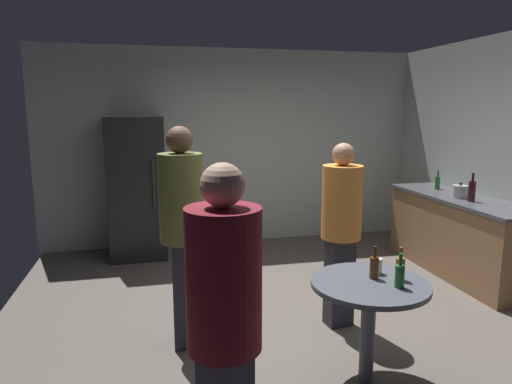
{
  "coord_description": "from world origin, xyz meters",
  "views": [
    {
      "loc": [
        -1.15,
        -3.74,
        1.89
      ],
      "look_at": [
        -0.28,
        0.04,
        1.18
      ],
      "focal_mm": 32.18,
      "sensor_mm": 36.0,
      "label": 1
    }
  ],
  "objects_px": {
    "beer_bottle_on_counter": "(438,182)",
    "foreground_table": "(369,296)",
    "refrigerator": "(137,188)",
    "person_in_maroon_shirt": "(224,316)",
    "beer_bottle_green": "(400,275)",
    "person_in_orange_shirt": "(341,222)",
    "beer_bottle_amber": "(400,268)",
    "plastic_cup_white": "(376,266)",
    "wine_bottle_on_counter": "(472,191)",
    "kettle": "(460,191)",
    "person_in_olive_shirt": "(182,221)",
    "beer_bottle_brown": "(374,267)"
  },
  "relations": [
    {
      "from": "plastic_cup_white",
      "to": "person_in_olive_shirt",
      "type": "distance_m",
      "value": 1.49
    },
    {
      "from": "refrigerator",
      "to": "plastic_cup_white",
      "type": "xyz_separation_m",
      "value": [
        1.72,
        -3.11,
        -0.11
      ]
    },
    {
      "from": "beer_bottle_amber",
      "to": "person_in_maroon_shirt",
      "type": "relative_size",
      "value": 0.14
    },
    {
      "from": "refrigerator",
      "to": "wine_bottle_on_counter",
      "type": "xyz_separation_m",
      "value": [
        3.55,
        -1.72,
        0.12
      ]
    },
    {
      "from": "person_in_olive_shirt",
      "to": "plastic_cup_white",
      "type": "bearing_deg",
      "value": -23.91
    },
    {
      "from": "beer_bottle_amber",
      "to": "beer_bottle_brown",
      "type": "relative_size",
      "value": 1.0
    },
    {
      "from": "wine_bottle_on_counter",
      "to": "beer_bottle_brown",
      "type": "relative_size",
      "value": 1.35
    },
    {
      "from": "wine_bottle_on_counter",
      "to": "beer_bottle_amber",
      "type": "distance_m",
      "value": 2.33
    },
    {
      "from": "refrigerator",
      "to": "person_in_olive_shirt",
      "type": "bearing_deg",
      "value": -80.73
    },
    {
      "from": "person_in_maroon_shirt",
      "to": "beer_bottle_green",
      "type": "bearing_deg",
      "value": -7.38
    },
    {
      "from": "beer_bottle_amber",
      "to": "beer_bottle_on_counter",
      "type": "bearing_deg",
      "value": 51.37
    },
    {
      "from": "beer_bottle_brown",
      "to": "person_in_maroon_shirt",
      "type": "relative_size",
      "value": 0.14
    },
    {
      "from": "kettle",
      "to": "beer_bottle_amber",
      "type": "xyz_separation_m",
      "value": [
        -1.76,
        -1.75,
        -0.15
      ]
    },
    {
      "from": "refrigerator",
      "to": "person_in_maroon_shirt",
      "type": "bearing_deg",
      "value": -83.23
    },
    {
      "from": "beer_bottle_brown",
      "to": "person_in_maroon_shirt",
      "type": "bearing_deg",
      "value": -144.25
    },
    {
      "from": "wine_bottle_on_counter",
      "to": "person_in_olive_shirt",
      "type": "height_order",
      "value": "person_in_olive_shirt"
    },
    {
      "from": "beer_bottle_amber",
      "to": "person_in_olive_shirt",
      "type": "xyz_separation_m",
      "value": [
        -1.41,
        0.81,
        0.22
      ]
    },
    {
      "from": "beer_bottle_green",
      "to": "wine_bottle_on_counter",
      "type": "bearing_deg",
      "value": 42.55
    },
    {
      "from": "wine_bottle_on_counter",
      "to": "beer_bottle_on_counter",
      "type": "xyz_separation_m",
      "value": [
        0.11,
        0.77,
        -0.03
      ]
    },
    {
      "from": "person_in_orange_shirt",
      "to": "beer_bottle_brown",
      "type": "bearing_deg",
      "value": -14.04
    },
    {
      "from": "beer_bottle_brown",
      "to": "person_in_maroon_shirt",
      "type": "height_order",
      "value": "person_in_maroon_shirt"
    },
    {
      "from": "person_in_olive_shirt",
      "to": "person_in_orange_shirt",
      "type": "xyz_separation_m",
      "value": [
        1.35,
        0.06,
        -0.1
      ]
    },
    {
      "from": "beer_bottle_green",
      "to": "person_in_orange_shirt",
      "type": "bearing_deg",
      "value": 89.3
    },
    {
      "from": "beer_bottle_on_counter",
      "to": "beer_bottle_green",
      "type": "bearing_deg",
      "value": -128.29
    },
    {
      "from": "kettle",
      "to": "beer_bottle_green",
      "type": "xyz_separation_m",
      "value": [
        -1.83,
        -1.87,
        -0.15
      ]
    },
    {
      "from": "kettle",
      "to": "beer_bottle_on_counter",
      "type": "bearing_deg",
      "value": 81.11
    },
    {
      "from": "beer_bottle_brown",
      "to": "beer_bottle_green",
      "type": "relative_size",
      "value": 1.0
    },
    {
      "from": "kettle",
      "to": "beer_bottle_brown",
      "type": "distance_m",
      "value": 2.56
    },
    {
      "from": "kettle",
      "to": "plastic_cup_white",
      "type": "xyz_separation_m",
      "value": [
        -1.85,
        -1.6,
        -0.18
      ]
    },
    {
      "from": "beer_bottle_amber",
      "to": "person_in_orange_shirt",
      "type": "relative_size",
      "value": 0.14
    },
    {
      "from": "beer_bottle_brown",
      "to": "person_in_orange_shirt",
      "type": "bearing_deg",
      "value": 83.08
    },
    {
      "from": "wine_bottle_on_counter",
      "to": "plastic_cup_white",
      "type": "height_order",
      "value": "wine_bottle_on_counter"
    },
    {
      "from": "foreground_table",
      "to": "beer_bottle_on_counter",
      "type": "bearing_deg",
      "value": 48.13
    },
    {
      "from": "beer_bottle_on_counter",
      "to": "wine_bottle_on_counter",
      "type": "bearing_deg",
      "value": -97.93
    },
    {
      "from": "kettle",
      "to": "wine_bottle_on_counter",
      "type": "xyz_separation_m",
      "value": [
        -0.02,
        -0.21,
        0.05
      ]
    },
    {
      "from": "beer_bottle_brown",
      "to": "plastic_cup_white",
      "type": "height_order",
      "value": "beer_bottle_brown"
    },
    {
      "from": "person_in_orange_shirt",
      "to": "plastic_cup_white",
      "type": "bearing_deg",
      "value": -9.84
    },
    {
      "from": "kettle",
      "to": "beer_bottle_on_counter",
      "type": "height_order",
      "value": "beer_bottle_on_counter"
    },
    {
      "from": "beer_bottle_on_counter",
      "to": "foreground_table",
      "type": "bearing_deg",
      "value": -131.87
    },
    {
      "from": "beer_bottle_brown",
      "to": "person_in_olive_shirt",
      "type": "xyz_separation_m",
      "value": [
        -1.25,
        0.74,
        0.22
      ]
    },
    {
      "from": "beer_bottle_amber",
      "to": "person_in_orange_shirt",
      "type": "bearing_deg",
      "value": 94.15
    },
    {
      "from": "beer_bottle_amber",
      "to": "plastic_cup_white",
      "type": "bearing_deg",
      "value": 122.33
    },
    {
      "from": "refrigerator",
      "to": "beer_bottle_brown",
      "type": "bearing_deg",
      "value": -62.63
    },
    {
      "from": "wine_bottle_on_counter",
      "to": "beer_bottle_green",
      "type": "distance_m",
      "value": 2.47
    },
    {
      "from": "kettle",
      "to": "beer_bottle_green",
      "type": "distance_m",
      "value": 2.63
    },
    {
      "from": "foreground_table",
      "to": "plastic_cup_white",
      "type": "relative_size",
      "value": 7.27
    },
    {
      "from": "beer_bottle_amber",
      "to": "kettle",
      "type": "bearing_deg",
      "value": 44.89
    },
    {
      "from": "beer_bottle_amber",
      "to": "plastic_cup_white",
      "type": "height_order",
      "value": "beer_bottle_amber"
    },
    {
      "from": "kettle",
      "to": "beer_bottle_on_counter",
      "type": "distance_m",
      "value": 0.56
    },
    {
      "from": "person_in_maroon_shirt",
      "to": "beer_bottle_brown",
      "type": "bearing_deg",
      "value": 0.78
    }
  ]
}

